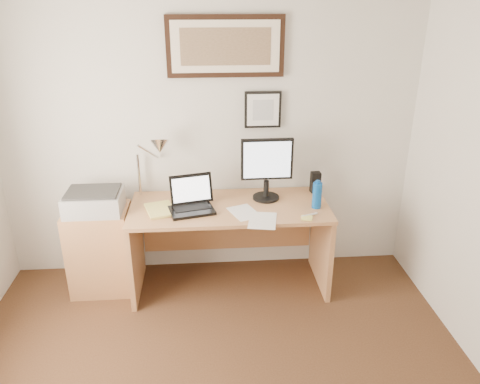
{
  "coord_description": "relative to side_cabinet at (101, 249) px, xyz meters",
  "views": [
    {
      "loc": [
        -0.03,
        -1.79,
        2.33
      ],
      "look_at": [
        0.22,
        1.43,
        0.95
      ],
      "focal_mm": 35.0,
      "sensor_mm": 36.0,
      "label": 1
    }
  ],
  "objects": [
    {
      "name": "lcd_monitor",
      "position": [
        1.38,
        0.06,
        0.68
      ],
      "size": [
        0.42,
        0.22,
        0.52
      ],
      "color": "black",
      "rests_on": "desk"
    },
    {
      "name": "marker_pen",
      "position": [
        1.67,
        -0.28,
        0.39
      ],
      "size": [
        0.14,
        0.06,
        0.02
      ],
      "primitive_type": "cylinder",
      "rotation": [
        0.0,
        1.57,
        0.35
      ],
      "color": "white",
      "rests_on": "desk"
    },
    {
      "name": "desk_lamp",
      "position": [
        0.51,
        0.13,
        0.82
      ],
      "size": [
        0.29,
        0.27,
        0.53
      ],
      "color": "silver",
      "rests_on": "desk"
    },
    {
      "name": "book",
      "position": [
        0.42,
        -0.13,
        0.4
      ],
      "size": [
        0.28,
        0.33,
        0.02
      ],
      "primitive_type": "imported",
      "rotation": [
        0.0,
        0.0,
        0.3
      ],
      "color": "#E7DA6C",
      "rests_on": "desk"
    },
    {
      "name": "wall_back",
      "position": [
        0.92,
        0.32,
        0.89
      ],
      "size": [
        3.5,
        0.02,
        2.5
      ],
      "primitive_type": "cube",
      "color": "silver",
      "rests_on": "ground"
    },
    {
      "name": "bottle_cap",
      "position": [
        1.76,
        -0.13,
        0.61
      ],
      "size": [
        0.04,
        0.04,
        0.02
      ],
      "primitive_type": "cylinder",
      "color": "#0C4DA2",
      "rests_on": "water_bottle"
    },
    {
      "name": "desk",
      "position": [
        1.07,
        0.04,
        0.15
      ],
      "size": [
        1.6,
        0.7,
        0.75
      ],
      "color": "#AD7548",
      "rests_on": "floor"
    },
    {
      "name": "side_cabinet",
      "position": [
        0.0,
        0.0,
        0.0
      ],
      "size": [
        0.5,
        0.4,
        0.73
      ],
      "primitive_type": "cube",
      "color": "#AD7548",
      "rests_on": "floor"
    },
    {
      "name": "speaker",
      "position": [
        1.82,
        0.18,
        0.47
      ],
      "size": [
        0.08,
        0.07,
        0.18
      ],
      "primitive_type": "cube",
      "rotation": [
        0.0,
        0.0,
        0.07
      ],
      "color": "black",
      "rests_on": "desk"
    },
    {
      "name": "picture_small",
      "position": [
        1.37,
        0.29,
        1.09
      ],
      "size": [
        0.3,
        0.03,
        0.3
      ],
      "color": "black",
      "rests_on": "wall_back"
    },
    {
      "name": "picture_large",
      "position": [
        1.07,
        0.29,
        1.59
      ],
      "size": [
        0.92,
        0.04,
        0.47
      ],
      "color": "black",
      "rests_on": "wall_back"
    },
    {
      "name": "sticky_pad",
      "position": [
        1.64,
        -0.33,
        0.39
      ],
      "size": [
        0.1,
        0.1,
        0.01
      ],
      "primitive_type": "cube",
      "rotation": [
        0.0,
        0.0,
        -0.25
      ],
      "color": "#E9E36E",
      "rests_on": "desk"
    },
    {
      "name": "paper_sheet_b",
      "position": [
        1.3,
        -0.34,
        0.39
      ],
      "size": [
        0.25,
        0.32,
        0.0
      ],
      "primitive_type": "cube",
      "rotation": [
        0.0,
        0.0,
        -0.19
      ],
      "color": "white",
      "rests_on": "desk"
    },
    {
      "name": "laptop",
      "position": [
        0.77,
        -0.09,
        0.44
      ],
      "size": [
        0.39,
        0.37,
        0.26
      ],
      "color": "black",
      "rests_on": "desk"
    },
    {
      "name": "paper_sheet_a",
      "position": [
        1.18,
        -0.18,
        0.39
      ],
      "size": [
        0.28,
        0.32,
        0.0
      ],
      "primitive_type": "cube",
      "rotation": [
        0.0,
        0.0,
        0.37
      ],
      "color": "white",
      "rests_on": "desk"
    },
    {
      "name": "water_bottle",
      "position": [
        1.76,
        -0.13,
        0.49
      ],
      "size": [
        0.07,
        0.07,
        0.21
      ],
      "primitive_type": "cylinder",
      "color": "#0C4DA2",
      "rests_on": "desk"
    },
    {
      "name": "printer",
      "position": [
        0.0,
        -0.03,
        0.45
      ],
      "size": [
        0.44,
        0.34,
        0.18
      ],
      "color": "#A9A9AC",
      "rests_on": "side_cabinet"
    }
  ]
}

